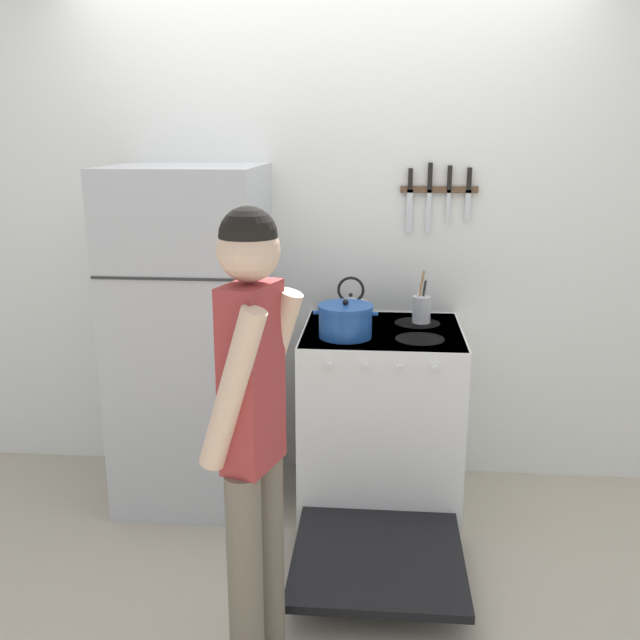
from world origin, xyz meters
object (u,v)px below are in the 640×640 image
at_px(dutch_oven_pot, 345,321).
at_px(refrigerator, 193,338).
at_px(tea_kettle, 351,308).
at_px(utensil_jar, 421,309).
at_px(person, 253,427).
at_px(stove_range, 380,420).

bearing_deg(dutch_oven_pot, refrigerator, 168.98).
relative_size(tea_kettle, utensil_jar, 0.88).
height_order(tea_kettle, utensil_jar, utensil_jar).
xyz_separation_m(dutch_oven_pot, person, (-0.23, -1.09, -0.06)).
relative_size(stove_range, tea_kettle, 6.22).
relative_size(stove_range, dutch_oven_pot, 4.76).
xyz_separation_m(tea_kettle, person, (-0.24, -1.37, -0.05)).
bearing_deg(stove_range, utensil_jar, 44.42).
distance_m(stove_range, utensil_jar, 0.58).
bearing_deg(person, utensil_jar, -5.10).
xyz_separation_m(stove_range, person, (-0.40, -1.19, 0.46)).
xyz_separation_m(dutch_oven_pot, utensil_jar, (0.36, 0.28, -0.01)).
relative_size(utensil_jar, person, 0.16).
relative_size(dutch_oven_pot, tea_kettle, 1.31).
height_order(stove_range, utensil_jar, utensil_jar).
height_order(stove_range, dutch_oven_pot, dutch_oven_pot).
bearing_deg(utensil_jar, person, -113.06).
bearing_deg(utensil_jar, refrigerator, -172.85).
distance_m(refrigerator, dutch_oven_pot, 0.78).
height_order(utensil_jar, person, person).
distance_m(refrigerator, tea_kettle, 0.79).
bearing_deg(tea_kettle, person, -100.06).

